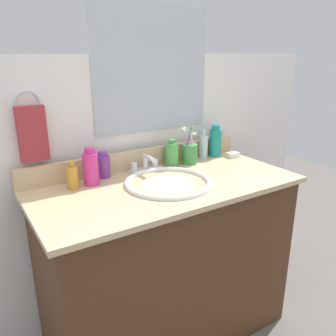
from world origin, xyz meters
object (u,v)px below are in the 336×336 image
at_px(bottle_oil_amber, 72,177).
at_px(cup_green, 190,153).
at_px(faucet, 145,166).
at_px(soap_bar, 233,155).
at_px(bottle_soap_pink, 91,168).
at_px(bottle_cream_purple, 103,165).
at_px(hand_towel, 32,134).
at_px(bottle_mouthwash_teal, 215,142).
at_px(bottle_toner_green, 172,154).
at_px(bottle_gel_clear, 203,146).

distance_m(bottle_oil_amber, cup_green, 0.60).
bearing_deg(faucet, cup_green, -2.45).
xyz_separation_m(faucet, soap_bar, (0.50, -0.05, -0.02)).
distance_m(faucet, bottle_soap_pink, 0.28).
height_order(bottle_cream_purple, bottle_soap_pink, bottle_soap_pink).
xyz_separation_m(bottle_soap_pink, cup_green, (0.52, 0.01, -0.02)).
height_order(cup_green, soap_bar, cup_green).
distance_m(bottle_soap_pink, soap_bar, 0.78).
distance_m(hand_towel, bottle_mouthwash_teal, 0.91).
bearing_deg(hand_towel, bottle_toner_green, -7.52).
height_order(bottle_toner_green, cup_green, cup_green).
bearing_deg(hand_towel, cup_green, -7.45).
relative_size(hand_towel, bottle_oil_amber, 1.89).
bearing_deg(bottle_gel_clear, cup_green, -162.28).
xyz_separation_m(hand_towel, bottle_cream_purple, (0.27, -0.05, -0.17)).
relative_size(bottle_mouthwash_teal, cup_green, 0.88).
bearing_deg(bottle_gel_clear, bottle_toner_green, -173.36).
bearing_deg(bottle_mouthwash_teal, bottle_gel_clear, 176.43).
bearing_deg(bottle_toner_green, bottle_mouthwash_teal, 4.00).
height_order(faucet, bottle_mouthwash_teal, bottle_mouthwash_teal).
distance_m(bottle_mouthwash_teal, bottle_soap_pink, 0.71).
relative_size(hand_towel, bottle_soap_pink, 1.38).
xyz_separation_m(bottle_toner_green, soap_bar, (0.36, -0.05, -0.05)).
relative_size(faucet, bottle_soap_pink, 1.00).
bearing_deg(cup_green, bottle_mouthwash_teal, 9.60).
distance_m(bottle_oil_amber, bottle_mouthwash_teal, 0.79).
bearing_deg(bottle_oil_amber, bottle_mouthwash_teal, 3.83).
bearing_deg(soap_bar, hand_towel, 172.47).
bearing_deg(bottle_cream_purple, bottle_gel_clear, -0.51).
relative_size(bottle_cream_purple, bottle_mouthwash_teal, 0.70).
bearing_deg(bottle_oil_amber, faucet, 5.05).
distance_m(bottle_toner_green, bottle_gel_clear, 0.21).
xyz_separation_m(bottle_mouthwash_teal, bottle_gel_clear, (-0.07, 0.00, -0.01)).
relative_size(bottle_soap_pink, cup_green, 0.84).
bearing_deg(bottle_toner_green, faucet, -179.41).
bearing_deg(bottle_cream_purple, bottle_soap_pink, -144.16).
xyz_separation_m(bottle_oil_amber, cup_green, (0.60, 0.02, 0.00)).
height_order(bottle_cream_purple, bottle_gel_clear, bottle_gel_clear).
bearing_deg(faucet, soap_bar, -5.19).
bearing_deg(bottle_cream_purple, hand_towel, 169.30).
relative_size(bottle_toner_green, bottle_gel_clear, 0.89).
distance_m(bottle_toner_green, bottle_mouthwash_teal, 0.29).
xyz_separation_m(bottle_cream_purple, bottle_gel_clear, (0.55, -0.00, 0.01)).
relative_size(faucet, bottle_toner_green, 1.20).
bearing_deg(cup_green, hand_towel, 172.55).
bearing_deg(bottle_cream_purple, cup_green, -5.44).
relative_size(bottle_oil_amber, cup_green, 0.61).
relative_size(hand_towel, bottle_cream_purple, 1.87).
height_order(hand_towel, bottle_cream_purple, hand_towel).
bearing_deg(bottle_gel_clear, faucet, -175.82).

